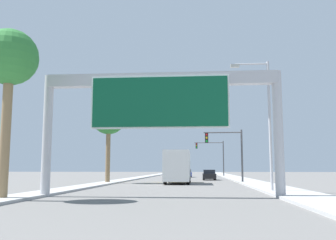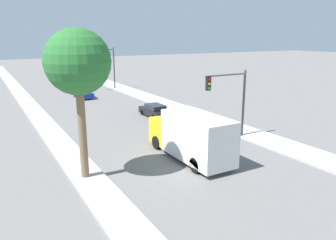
{
  "view_description": "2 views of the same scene",
  "coord_description": "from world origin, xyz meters",
  "px_view_note": "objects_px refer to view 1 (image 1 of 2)",
  "views": [
    {
      "loc": [
        2.12,
        -2.56,
        1.59
      ],
      "look_at": [
        0.0,
        23.5,
        4.94
      ],
      "focal_mm": 40.0,
      "sensor_mm": 36.0,
      "label": 1
    },
    {
      "loc": [
        -12.21,
        17.85,
        8.4
      ],
      "look_at": [
        1.1,
        40.9,
        1.52
      ],
      "focal_mm": 35.0,
      "sensor_mm": 36.0,
      "label": 2
    }
  ],
  "objects_px": {
    "sign_gantry": "(160,102)",
    "traffic_light_mid_block": "(214,152)",
    "car_mid_right": "(186,173)",
    "traffic_light_near_intersection": "(229,147)",
    "palm_tree_background": "(109,118)",
    "street_lamp_right": "(265,114)",
    "truck_box_primary": "(178,167)",
    "palm_tree_foreground": "(10,61)",
    "car_near_left": "(209,175)"
  },
  "relations": [
    {
      "from": "car_mid_right",
      "to": "street_lamp_right",
      "type": "xyz_separation_m",
      "value": [
        6.54,
        -40.01,
        4.5
      ]
    },
    {
      "from": "traffic_light_mid_block",
      "to": "street_lamp_right",
      "type": "relative_size",
      "value": 0.76
    },
    {
      "from": "truck_box_primary",
      "to": "car_near_left",
      "type": "bearing_deg",
      "value": 73.88
    },
    {
      "from": "palm_tree_background",
      "to": "palm_tree_foreground",
      "type": "bearing_deg",
      "value": -90.37
    },
    {
      "from": "sign_gantry",
      "to": "palm_tree_background",
      "type": "relative_size",
      "value": 1.51
    },
    {
      "from": "traffic_light_mid_block",
      "to": "palm_tree_foreground",
      "type": "height_order",
      "value": "palm_tree_foreground"
    },
    {
      "from": "car_mid_right",
      "to": "truck_box_primary",
      "type": "relative_size",
      "value": 0.54
    },
    {
      "from": "sign_gantry",
      "to": "car_mid_right",
      "type": "xyz_separation_m",
      "value": [
        0.0,
        44.58,
        -4.61
      ]
    },
    {
      "from": "truck_box_primary",
      "to": "palm_tree_background",
      "type": "xyz_separation_m",
      "value": [
        -7.38,
        0.45,
        5.23
      ]
    },
    {
      "from": "car_mid_right",
      "to": "truck_box_primary",
      "type": "bearing_deg",
      "value": -90.0
    },
    {
      "from": "traffic_light_near_intersection",
      "to": "palm_tree_background",
      "type": "distance_m",
      "value": 13.24
    },
    {
      "from": "traffic_light_mid_block",
      "to": "street_lamp_right",
      "type": "bearing_deg",
      "value": -88.09
    },
    {
      "from": "car_near_left",
      "to": "truck_box_primary",
      "type": "bearing_deg",
      "value": -106.12
    },
    {
      "from": "car_near_left",
      "to": "palm_tree_foreground",
      "type": "xyz_separation_m",
      "value": [
        -11.01,
        -32.52,
        6.37
      ]
    },
    {
      "from": "car_mid_right",
      "to": "palm_tree_foreground",
      "type": "relative_size",
      "value": 0.48
    },
    {
      "from": "car_mid_right",
      "to": "traffic_light_mid_block",
      "type": "xyz_separation_m",
      "value": [
        5.02,
        5.54,
        3.87
      ]
    },
    {
      "from": "sign_gantry",
      "to": "traffic_light_mid_block",
      "type": "distance_m",
      "value": 50.37
    },
    {
      "from": "traffic_light_near_intersection",
      "to": "car_mid_right",
      "type": "bearing_deg",
      "value": 102.41
    },
    {
      "from": "sign_gantry",
      "to": "street_lamp_right",
      "type": "distance_m",
      "value": 7.97
    },
    {
      "from": "car_mid_right",
      "to": "traffic_light_near_intersection",
      "type": "relative_size",
      "value": 0.74
    },
    {
      "from": "car_mid_right",
      "to": "traffic_light_mid_block",
      "type": "relative_size",
      "value": 0.64
    },
    {
      "from": "street_lamp_right",
      "to": "truck_box_primary",
      "type": "bearing_deg",
      "value": 116.13
    },
    {
      "from": "car_near_left",
      "to": "palm_tree_background",
      "type": "height_order",
      "value": "palm_tree_background"
    },
    {
      "from": "sign_gantry",
      "to": "palm_tree_foreground",
      "type": "height_order",
      "value": "palm_tree_foreground"
    },
    {
      "from": "sign_gantry",
      "to": "car_near_left",
      "type": "distance_m",
      "value": 30.56
    },
    {
      "from": "car_near_left",
      "to": "palm_tree_background",
      "type": "xyz_separation_m",
      "value": [
        -10.88,
        -11.66,
        6.25
      ]
    },
    {
      "from": "sign_gantry",
      "to": "traffic_light_near_intersection",
      "type": "distance_m",
      "value": 20.87
    },
    {
      "from": "traffic_light_near_intersection",
      "to": "palm_tree_background",
      "type": "height_order",
      "value": "palm_tree_background"
    },
    {
      "from": "sign_gantry",
      "to": "car_near_left",
      "type": "xyz_separation_m",
      "value": [
        3.5,
        30.01,
        -4.61
      ]
    },
    {
      "from": "traffic_light_mid_block",
      "to": "sign_gantry",
      "type": "bearing_deg",
      "value": -95.72
    },
    {
      "from": "car_near_left",
      "to": "traffic_light_mid_block",
      "type": "xyz_separation_m",
      "value": [
        1.52,
        20.11,
        3.87
      ]
    },
    {
      "from": "traffic_light_near_intersection",
      "to": "palm_tree_foreground",
      "type": "distance_m",
      "value": 26.23
    },
    {
      "from": "sign_gantry",
      "to": "truck_box_primary",
      "type": "xyz_separation_m",
      "value": [
        0.0,
        17.9,
        -3.58
      ]
    },
    {
      "from": "street_lamp_right",
      "to": "traffic_light_near_intersection",
      "type": "bearing_deg",
      "value": 94.24
    },
    {
      "from": "car_near_left",
      "to": "truck_box_primary",
      "type": "height_order",
      "value": "truck_box_primary"
    },
    {
      "from": "truck_box_primary",
      "to": "palm_tree_foreground",
      "type": "distance_m",
      "value": 22.39
    },
    {
      "from": "traffic_light_mid_block",
      "to": "truck_box_primary",
      "type": "bearing_deg",
      "value": -98.85
    },
    {
      "from": "street_lamp_right",
      "to": "car_mid_right",
      "type": "bearing_deg",
      "value": 99.28
    },
    {
      "from": "palm_tree_foreground",
      "to": "street_lamp_right",
      "type": "distance_m",
      "value": 15.84
    },
    {
      "from": "car_mid_right",
      "to": "sign_gantry",
      "type": "bearing_deg",
      "value": -90.0
    },
    {
      "from": "palm_tree_background",
      "to": "street_lamp_right",
      "type": "bearing_deg",
      "value": -44.72
    },
    {
      "from": "car_mid_right",
      "to": "palm_tree_foreground",
      "type": "height_order",
      "value": "palm_tree_foreground"
    },
    {
      "from": "car_near_left",
      "to": "palm_tree_foreground",
      "type": "distance_m",
      "value": 34.92
    },
    {
      "from": "sign_gantry",
      "to": "car_near_left",
      "type": "height_order",
      "value": "sign_gantry"
    },
    {
      "from": "car_near_left",
      "to": "truck_box_primary",
      "type": "distance_m",
      "value": 12.65
    },
    {
      "from": "car_mid_right",
      "to": "traffic_light_mid_block",
      "type": "bearing_deg",
      "value": 47.82
    },
    {
      "from": "traffic_light_mid_block",
      "to": "palm_tree_background",
      "type": "distance_m",
      "value": 34.19
    },
    {
      "from": "car_near_left",
      "to": "street_lamp_right",
      "type": "distance_m",
      "value": 26.01
    },
    {
      "from": "sign_gantry",
      "to": "traffic_light_mid_block",
      "type": "xyz_separation_m",
      "value": [
        5.02,
        50.12,
        -0.74
      ]
    },
    {
      "from": "traffic_light_mid_block",
      "to": "street_lamp_right",
      "type": "distance_m",
      "value": 45.58
    }
  ]
}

